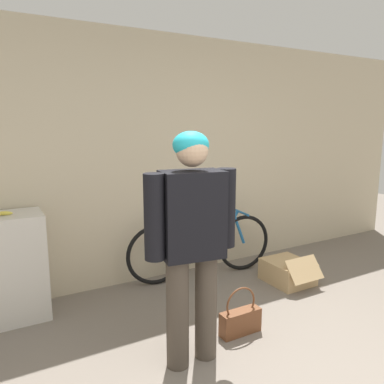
% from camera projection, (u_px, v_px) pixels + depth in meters
% --- Properties ---
extents(wall_back, '(8.00, 0.07, 2.60)m').
position_uv_depth(wall_back, '(138.00, 161.00, 3.90)').
color(wall_back, beige).
rests_on(wall_back, ground_plane).
extents(person, '(0.68, 0.31, 1.63)m').
position_uv_depth(person, '(192.00, 233.00, 2.53)').
color(person, '#4C4238').
rests_on(person, ground_plane).
extents(bicycle, '(1.70, 0.46, 0.72)m').
position_uv_depth(bicycle, '(202.00, 246.00, 4.12)').
color(bicycle, black).
rests_on(bicycle, ground_plane).
extents(handbag, '(0.35, 0.11, 0.40)m').
position_uv_depth(handbag, '(240.00, 320.00, 3.02)').
color(handbag, brown).
rests_on(handbag, ground_plane).
extents(cardboard_box, '(0.42, 0.56, 0.33)m').
position_uv_depth(cardboard_box, '(288.00, 271.00, 4.01)').
color(cardboard_box, tan).
rests_on(cardboard_box, ground_plane).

